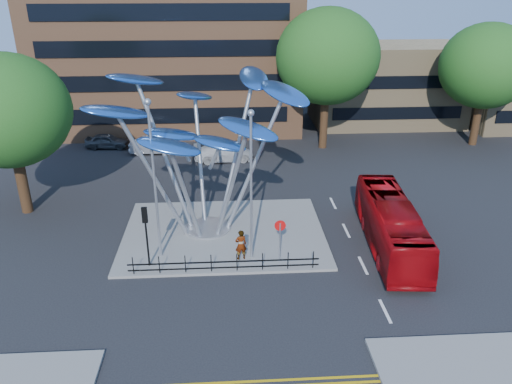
{
  "coord_description": "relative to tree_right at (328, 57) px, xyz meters",
  "views": [
    {
      "loc": [
        -0.73,
        -20.7,
        14.48
      ],
      "look_at": [
        0.81,
        4.0,
        3.62
      ],
      "focal_mm": 35.0,
      "sensor_mm": 36.0,
      "label": 1
    }
  ],
  "objects": [
    {
      "name": "traffic_light_island",
      "position": [
        -13.0,
        -19.5,
        -5.42
      ],
      "size": [
        0.28,
        0.18,
        3.42
      ],
      "color": "black",
      "rests_on": "traffic_island"
    },
    {
      "name": "ground",
      "position": [
        -8.0,
        -22.0,
        -8.04
      ],
      "size": [
        120.0,
        120.0,
        0.0
      ],
      "primitive_type": "plane",
      "color": "black",
      "rests_on": "ground"
    },
    {
      "name": "tree_right",
      "position": [
        0.0,
        0.0,
        0.0
      ],
      "size": [
        8.8,
        8.8,
        12.11
      ],
      "color": "black",
      "rests_on": "ground"
    },
    {
      "name": "double_yellow_near",
      "position": [
        -8.0,
        -28.0,
        -8.03
      ],
      "size": [
        40.0,
        0.12,
        0.01
      ],
      "primitive_type": "cube",
      "color": "gold",
      "rests_on": "ground"
    },
    {
      "name": "no_entry_sign_island",
      "position": [
        -6.0,
        -19.48,
        -6.22
      ],
      "size": [
        0.6,
        0.1,
        2.45
      ],
      "color": "#9EA0A5",
      "rests_on": "traffic_island"
    },
    {
      "name": "street_lamp_right",
      "position": [
        -7.5,
        -19.0,
        -2.94
      ],
      "size": [
        0.36,
        0.36,
        8.3
      ],
      "color": "#9EA0A5",
      "rests_on": "traffic_island"
    },
    {
      "name": "tree_far",
      "position": [
        14.0,
        0.0,
        -0.93
      ],
      "size": [
        8.0,
        8.0,
        10.81
      ],
      "color": "black",
      "rests_on": "ground"
    },
    {
      "name": "pedestrian",
      "position": [
        -8.08,
        -19.13,
        -7.01
      ],
      "size": [
        0.72,
        0.56,
        1.75
      ],
      "primitive_type": "imported",
      "rotation": [
        0.0,
        0.0,
        3.39
      ],
      "color": "gray",
      "rests_on": "traffic_island"
    },
    {
      "name": "low_building_near",
      "position": [
        8.0,
        8.0,
        -4.04
      ],
      "size": [
        15.0,
        8.0,
        8.0
      ],
      "primitive_type": "cube",
      "color": "tan",
      "rests_on": "ground"
    },
    {
      "name": "parked_car_mid",
      "position": [
        -14.93,
        -0.69,
        -7.31
      ],
      "size": [
        4.48,
        1.67,
        1.46
      ],
      "primitive_type": "imported",
      "rotation": [
        0.0,
        0.0,
        1.6
      ],
      "color": "#A8AAB0",
      "rests_on": "ground"
    },
    {
      "name": "street_lamp_left",
      "position": [
        -12.5,
        -18.5,
        -2.68
      ],
      "size": [
        0.36,
        0.36,
        8.8
      ],
      "color": "#9EA0A5",
      "rests_on": "traffic_island"
    },
    {
      "name": "traffic_island",
      "position": [
        -9.0,
        -16.0,
        -7.96
      ],
      "size": [
        12.0,
        9.0,
        0.15
      ],
      "primitive_type": "cube",
      "color": "slate",
      "rests_on": "ground"
    },
    {
      "name": "leaf_sculpture",
      "position": [
        -10.07,
        -15.32,
        -1.16
      ],
      "size": [
        12.72,
        9.54,
        9.51
      ],
      "color": "#9EA0A5",
      "rests_on": "traffic_island"
    },
    {
      "name": "pedestrian_railing_front",
      "position": [
        -9.0,
        -20.3,
        -7.48
      ],
      "size": [
        10.0,
        0.06,
        1.0
      ],
      "color": "black",
      "rests_on": "traffic_island"
    },
    {
      "name": "parked_car_right",
      "position": [
        -8.97,
        -2.96,
        -7.32
      ],
      "size": [
        5.11,
        2.46,
        1.44
      ],
      "primitive_type": "imported",
      "rotation": [
        0.0,
        0.0,
        1.66
      ],
      "color": "silver",
      "rests_on": "ground"
    },
    {
      "name": "parked_car_left",
      "position": [
        -19.43,
        0.99,
        -7.38
      ],
      "size": [
        3.98,
        1.85,
        1.32
      ],
      "primitive_type": "imported",
      "rotation": [
        0.0,
        0.0,
        1.49
      ],
      "color": "#3A3D41",
      "rests_on": "ground"
    },
    {
      "name": "red_bus",
      "position": [
        0.5,
        -17.99,
        -6.64
      ],
      "size": [
        3.19,
        10.19,
        2.79
      ],
      "primitive_type": "imported",
      "rotation": [
        0.0,
        0.0,
        -0.08
      ],
      "color": "#95060B",
      "rests_on": "ground"
    },
    {
      "name": "tree_left",
      "position": [
        -22.0,
        -12.0,
        -1.24
      ],
      "size": [
        7.6,
        7.6,
        10.32
      ],
      "color": "black",
      "rests_on": "ground"
    }
  ]
}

